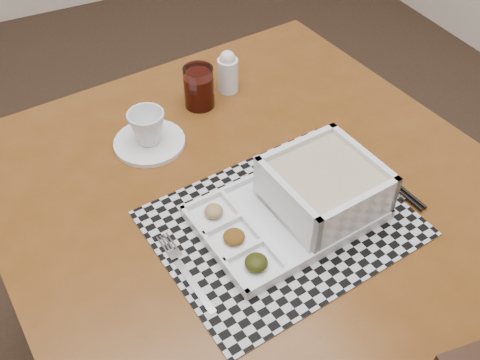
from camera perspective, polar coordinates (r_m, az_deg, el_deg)
name	(u,v)px	position (r m, az deg, el deg)	size (l,w,h in m)	color
dining_table	(250,207)	(1.10, 1.05, -2.91)	(1.04, 1.04, 0.71)	#593010
placemat	(282,223)	(0.97, 4.51, -4.61)	(0.45, 0.35, 0.00)	#B6B6BE
serving_tray	(314,196)	(0.97, 7.90, -1.66)	(0.34, 0.25, 0.10)	white
fork	(186,270)	(0.91, -5.83, -9.49)	(0.04, 0.19, 0.00)	silver
spoon	(357,158)	(1.11, 12.38, 2.32)	(0.04, 0.18, 0.01)	silver
chopsticks	(379,171)	(1.09, 14.57, 0.89)	(0.04, 0.24, 0.01)	black
saucer	(150,142)	(1.14, -9.62, 3.97)	(0.15, 0.15, 0.01)	white
cup	(147,127)	(1.11, -9.87, 5.57)	(0.08, 0.08, 0.07)	white
juice_glass	(199,89)	(1.21, -4.39, 9.69)	(0.07, 0.07, 0.10)	white
creamer_bottle	(228,72)	(1.26, -1.31, 11.45)	(0.05, 0.05, 0.10)	white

